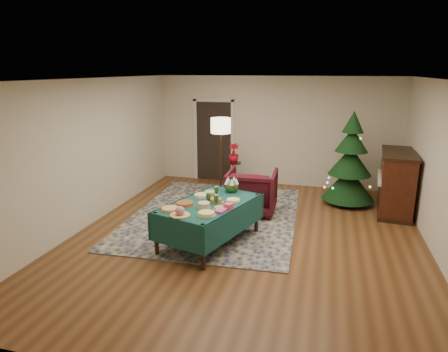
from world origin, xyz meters
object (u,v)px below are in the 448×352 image
(buffet_table, at_px, (210,211))
(armchair, at_px, (252,189))
(side_table, at_px, (233,176))
(piano, at_px, (396,183))
(floor_lamp, at_px, (221,131))
(potted_plant, at_px, (234,157))
(gift_box, at_px, (228,206))
(christmas_tree, at_px, (350,163))

(buffet_table, distance_m, armchair, 1.70)
(buffet_table, xyz_separation_m, side_table, (-0.36, 3.22, -0.25))
(buffet_table, distance_m, piano, 4.04)
(floor_lamp, xyz_separation_m, potted_plant, (0.11, 0.77, -0.76))
(potted_plant, bearing_deg, piano, -12.56)
(floor_lamp, bearing_deg, armchair, -42.70)
(floor_lamp, distance_m, potted_plant, 1.09)
(gift_box, xyz_separation_m, christmas_tree, (1.95, 2.98, 0.14))
(piano, bearing_deg, floor_lamp, 179.57)
(side_table, bearing_deg, christmas_tree, -9.96)
(buffet_table, bearing_deg, armchair, 76.30)
(gift_box, relative_size, christmas_tree, 0.06)
(gift_box, xyz_separation_m, armchair, (0.02, 1.87, -0.27))
(armchair, height_order, potted_plant, armchair)
(buffet_table, height_order, christmas_tree, christmas_tree)
(floor_lamp, xyz_separation_m, side_table, (0.11, 0.77, -1.23))
(side_table, relative_size, christmas_tree, 0.32)
(gift_box, relative_size, side_table, 0.17)
(buffet_table, height_order, piano, piano)
(potted_plant, height_order, christmas_tree, christmas_tree)
(armchair, relative_size, potted_plant, 2.13)
(side_table, distance_m, potted_plant, 0.47)
(buffet_table, relative_size, gift_box, 18.13)
(potted_plant, bearing_deg, side_table, 75.96)
(buffet_table, height_order, gift_box, gift_box)
(piano, bearing_deg, potted_plant, 167.44)
(buffet_table, distance_m, christmas_tree, 3.62)
(buffet_table, xyz_separation_m, christmas_tree, (2.33, 2.75, 0.33))
(buffet_table, relative_size, armchair, 2.09)
(side_table, bearing_deg, floor_lamp, -98.29)
(potted_plant, bearing_deg, christmas_tree, -9.96)
(floor_lamp, bearing_deg, piano, -0.43)
(buffet_table, bearing_deg, gift_box, -30.79)
(gift_box, height_order, floor_lamp, floor_lamp)
(armchair, relative_size, christmas_tree, 0.49)
(floor_lamp, distance_m, christmas_tree, 2.88)
(armchair, xyz_separation_m, piano, (2.83, 0.77, 0.12))
(piano, bearing_deg, buffet_table, -143.17)
(potted_plant, distance_m, christmas_tree, 2.72)
(armchair, bearing_deg, potted_plant, -66.55)
(side_table, bearing_deg, gift_box, -77.97)
(side_table, bearing_deg, armchair, -64.32)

